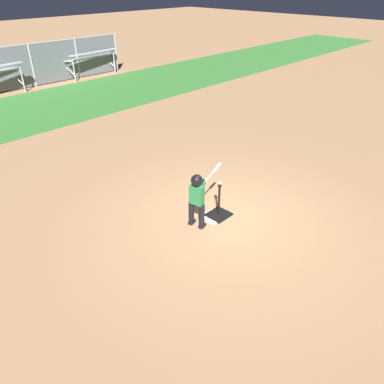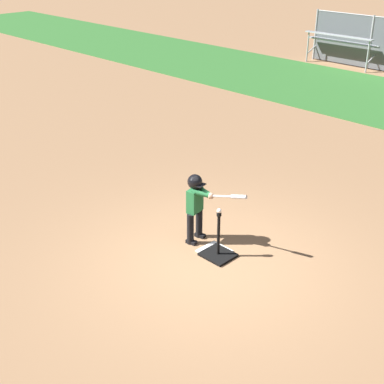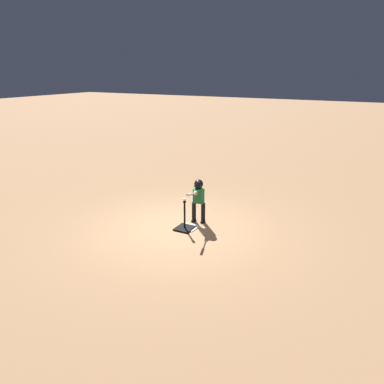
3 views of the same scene
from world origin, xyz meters
name	(u,v)px [view 3 (image 3 of 3)]	position (x,y,z in m)	size (l,w,h in m)	color
ground_plane	(177,228)	(0.00, 0.00, 0.00)	(90.00, 90.00, 0.00)	#99704C
home_plate	(189,227)	(-0.19, 0.26, 0.01)	(0.44, 0.44, 0.02)	white
batting_tee	(185,226)	(-0.06, 0.21, 0.09)	(0.49, 0.44, 0.78)	black
batter_child	(198,196)	(-0.64, 0.31, 0.76)	(1.05, 0.40, 1.20)	black
baseball	(185,199)	(-0.06, 0.21, 0.82)	(0.07, 0.07, 0.07)	white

